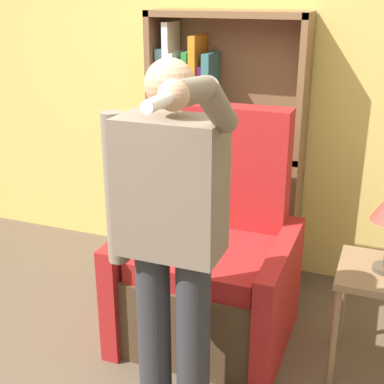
% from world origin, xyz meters
% --- Properties ---
extents(wall_back, '(8.00, 0.06, 2.80)m').
position_xyz_m(wall_back, '(0.00, 2.03, 1.40)').
color(wall_back, '#E0C160').
rests_on(wall_back, ground_plane).
extents(bookcase, '(1.03, 0.28, 1.78)m').
position_xyz_m(bookcase, '(0.03, 1.87, 0.84)').
color(bookcase, brown).
rests_on(bookcase, ground_plane).
extents(armchair, '(0.92, 0.82, 1.30)m').
position_xyz_m(armchair, '(0.33, 1.10, 0.41)').
color(armchair, '#4C3823').
rests_on(armchair, ground_plane).
extents(person_standing, '(0.56, 0.78, 1.68)m').
position_xyz_m(person_standing, '(0.40, 0.36, 0.95)').
color(person_standing, '#2D2D33').
rests_on(person_standing, ground_plane).
extents(side_table, '(0.45, 0.45, 0.60)m').
position_xyz_m(side_table, '(1.25, 1.06, 0.50)').
color(side_table, '#846647').
rests_on(side_table, ground_plane).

